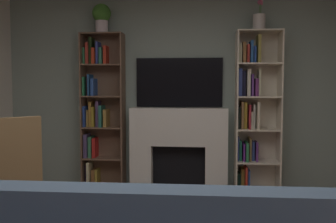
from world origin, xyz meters
TOP-DOWN VIEW (x-y plane):
  - wall_back_accent at (0.00, 2.73)m, footprint 4.77×0.06m
  - fireplace at (0.00, 2.57)m, footprint 1.36×0.55m
  - tv at (0.00, 2.67)m, footprint 1.13×0.06m
  - bookshelf_left at (-1.06, 2.60)m, footprint 0.55×0.26m
  - bookshelf_right at (0.94, 2.58)m, footprint 0.55×0.33m
  - potted_plant at (-1.00, 2.55)m, footprint 0.24×0.24m
  - vase_with_flowers at (1.01, 2.55)m, footprint 0.16×0.16m

SIDE VIEW (x-z plane):
  - fireplace at x=0.00m, z-range 0.04..1.13m
  - bookshelf_left at x=-1.06m, z-range 0.00..2.07m
  - bookshelf_right at x=0.94m, z-range 0.01..2.07m
  - wall_back_accent at x=0.00m, z-range 0.00..2.67m
  - tv at x=0.00m, z-range 1.10..1.74m
  - vase_with_flowers at x=1.01m, z-range 1.99..2.37m
  - potted_plant at x=-1.00m, z-range 2.09..2.46m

